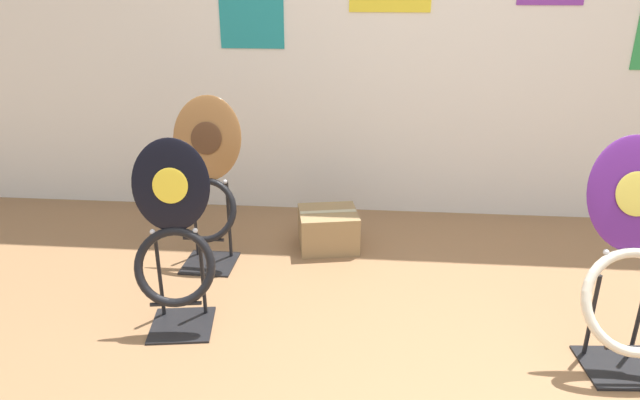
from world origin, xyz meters
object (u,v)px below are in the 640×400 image
Objects in this scene: toilet_seat_display_woodgrain at (206,186)px; toilet_seat_display_purple_note at (634,267)px; toilet_seat_display_jazz_black at (174,240)px; storage_box at (328,229)px.

toilet_seat_display_purple_note is (1.91, -0.73, 0.00)m from toilet_seat_display_woodgrain.
toilet_seat_display_jazz_black is at bearing -87.53° from toilet_seat_display_woodgrain.
toilet_seat_display_woodgrain is 0.98× the size of toilet_seat_display_purple_note.
toilet_seat_display_jazz_black is at bearing 176.56° from toilet_seat_display_purple_note.
toilet_seat_display_jazz_black is 1.89m from toilet_seat_display_purple_note.
toilet_seat_display_purple_note reaches higher than toilet_seat_display_woodgrain.
toilet_seat_display_woodgrain is 0.76m from storage_box.
toilet_seat_display_jazz_black is 1.10m from storage_box.
toilet_seat_display_woodgrain reaches higher than toilet_seat_display_jazz_black.
toilet_seat_display_purple_note is 2.44× the size of storage_box.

